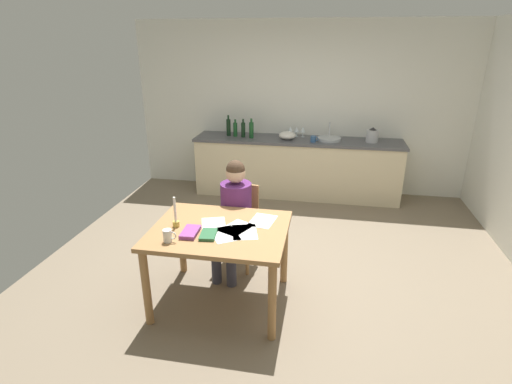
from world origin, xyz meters
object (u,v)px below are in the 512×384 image
at_px(book_cookery, 208,235).
at_px(bottle_vinegar, 235,129).
at_px(bottle_wine_red, 243,129).
at_px(wine_glass_by_kettle, 297,130).
at_px(stovetop_kettle, 372,136).
at_px(bottle_oil, 229,127).
at_px(book_magazine, 190,232).
at_px(teacup_on_counter, 313,139).
at_px(chair_at_table, 239,221).
at_px(dining_table, 220,239).
at_px(bottle_sauce, 251,130).
at_px(person_seated, 234,210).
at_px(mixing_bowl, 287,135).
at_px(wine_glass_near_sink, 303,130).
at_px(coffee_mug, 168,236).
at_px(candlestick, 176,218).
at_px(wine_glass_back_left, 290,129).
at_px(sink_unit, 329,139).

bearing_deg(book_cookery, bottle_vinegar, 91.98).
relative_size(bottle_wine_red, wine_glass_by_kettle, 1.81).
bearing_deg(stovetop_kettle, bottle_oil, 179.23).
distance_m(book_magazine, bottle_wine_red, 3.01).
bearing_deg(book_cookery, teacup_on_counter, 68.77).
xyz_separation_m(chair_at_table, bottle_vinegar, (-0.53, 2.13, 0.52)).
height_order(dining_table, bottle_oil, bottle_oil).
bearing_deg(bottle_sauce, chair_at_table, -82.68).
relative_size(person_seated, teacup_on_counter, 10.09).
bearing_deg(mixing_bowl, book_cookery, -96.60).
bearing_deg(wine_glass_near_sink, coffee_mug, -104.43).
bearing_deg(candlestick, dining_table, 5.21).
height_order(book_magazine, wine_glass_back_left, wine_glass_back_left).
relative_size(bottle_vinegar, bottle_wine_red, 0.95).
xyz_separation_m(wine_glass_by_kettle, wine_glass_back_left, (-0.10, 0.00, 0.00)).
bearing_deg(dining_table, book_magazine, -145.24).
xyz_separation_m(person_seated, wine_glass_near_sink, (0.52, 2.44, 0.33)).
bearing_deg(coffee_mug, person_seated, 69.02).
distance_m(bottle_vinegar, wine_glass_back_left, 0.85).
bearing_deg(bottle_oil, bottle_vinegar, -18.34).
relative_size(candlestick, wine_glass_by_kettle, 1.83).
relative_size(dining_table, bottle_vinegar, 4.51).
bearing_deg(chair_at_table, mixing_bowl, 82.35).
bearing_deg(stovetop_kettle, bottle_vinegar, -179.72).
xyz_separation_m(person_seated, bottle_sauce, (-0.25, 2.23, 0.35)).
bearing_deg(coffee_mug, wine_glass_back_left, 78.76).
bearing_deg(stovetop_kettle, book_cookery, -117.63).
relative_size(wine_glass_by_kettle, wine_glass_back_left, 1.00).
bearing_deg(bottle_wine_red, chair_at_table, -79.26).
bearing_deg(candlestick, sink_unit, 65.92).
relative_size(book_magazine, wine_glass_back_left, 1.54).
distance_m(mixing_bowl, wine_glass_by_kettle, 0.23).
relative_size(sink_unit, bottle_vinegar, 1.36).
bearing_deg(bottle_oil, coffee_mug, -84.86).
xyz_separation_m(book_magazine, bottle_vinegar, (-0.30, 3.01, 0.23)).
distance_m(bottle_oil, wine_glass_near_sink, 1.15).
bearing_deg(stovetop_kettle, candlestick, -123.47).
relative_size(bottle_wine_red, bottle_sauce, 0.94).
xyz_separation_m(bottle_vinegar, bottle_wine_red, (0.13, -0.02, 0.01)).
distance_m(coffee_mug, bottle_wine_red, 3.16).
bearing_deg(dining_table, bottle_oil, 102.42).
bearing_deg(wine_glass_back_left, stovetop_kettle, -7.02).
distance_m(candlestick, bottle_sauce, 2.85).
height_order(bottle_vinegar, stovetop_kettle, bottle_vinegar).
distance_m(chair_at_table, person_seated, 0.24).
xyz_separation_m(mixing_bowl, stovetop_kettle, (1.24, 0.04, 0.04)).
relative_size(person_seated, candlestick, 4.25).
bearing_deg(mixing_bowl, teacup_on_counter, -14.96).
xyz_separation_m(stovetop_kettle, wine_glass_near_sink, (-1.02, 0.15, 0.01)).
distance_m(sink_unit, stovetop_kettle, 0.62).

